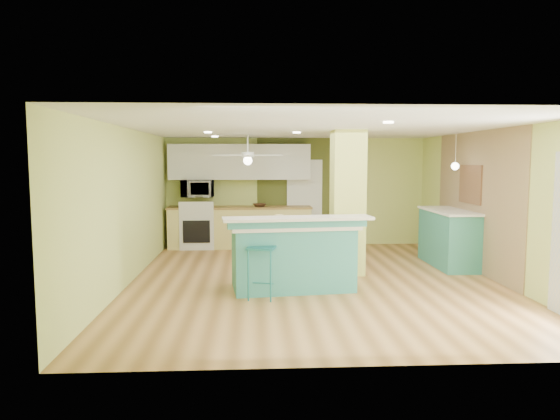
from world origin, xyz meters
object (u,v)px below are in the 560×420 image
object	(u,v)px
peninsula	(293,254)
side_counter	(449,238)
fruit_bowl	(259,205)
bar_stool	(263,244)
canister	(279,220)

from	to	relation	value
peninsula	side_counter	size ratio (longest dim) A/B	1.34
side_counter	fruit_bowl	xyz separation A→B (m)	(-3.56, 2.09, 0.44)
bar_stool	canister	xyz separation A→B (m)	(0.25, 0.36, 0.31)
side_counter	canister	distance (m)	3.73
bar_stool	peninsula	bearing A→B (deg)	58.90
peninsula	bar_stool	world-z (taller)	peninsula
side_counter	fruit_bowl	distance (m)	4.15
peninsula	canister	world-z (taller)	peninsula
peninsula	fruit_bowl	xyz separation A→B (m)	(-0.46, 3.63, 0.44)
peninsula	bar_stool	xyz separation A→B (m)	(-0.46, -0.46, 0.24)
bar_stool	fruit_bowl	size ratio (longest dim) A/B	3.82
peninsula	fruit_bowl	size ratio (longest dim) A/B	7.28
side_counter	canister	world-z (taller)	canister
peninsula	side_counter	distance (m)	3.45
bar_stool	fruit_bowl	xyz separation A→B (m)	(-0.00, 4.09, 0.20)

